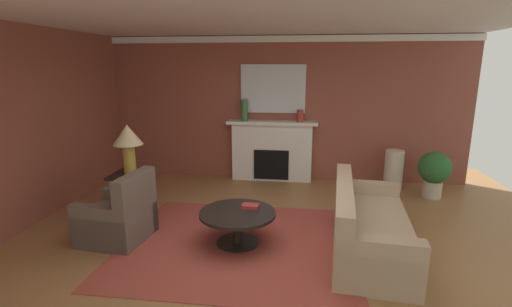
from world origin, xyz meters
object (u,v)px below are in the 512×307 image
at_px(vase_tall_corner, 394,170).
at_px(fireplace, 272,152).
at_px(vase_mantel_left, 244,110).
at_px(sofa, 367,228).
at_px(coffee_table, 238,220).
at_px(armchair_near_window, 119,218).
at_px(mantel_mirror, 273,89).
at_px(table_lamp, 128,140).
at_px(side_table, 132,192).
at_px(potted_plant, 434,171).
at_px(vase_mantel_right, 300,116).

bearing_deg(vase_tall_corner, fireplace, 172.69).
bearing_deg(vase_mantel_left, vase_tall_corner, -4.95).
xyz_separation_m(sofa, coffee_table, (-1.65, -0.04, 0.04)).
height_order(vase_mantel_left, vase_tall_corner, vase_mantel_left).
bearing_deg(armchair_near_window, mantel_mirror, 59.94).
bearing_deg(vase_mantel_left, armchair_near_window, -112.98).
relative_size(fireplace, vase_tall_corner, 2.38).
height_order(mantel_mirror, vase_mantel_left, mantel_mirror).
relative_size(coffee_table, table_lamp, 1.33).
bearing_deg(armchair_near_window, side_table, 102.74).
xyz_separation_m(coffee_table, table_lamp, (-1.77, 0.69, 0.89)).
xyz_separation_m(sofa, armchair_near_window, (-3.25, -0.13, 0.01)).
distance_m(side_table, vase_mantel_left, 2.77).
height_order(vase_tall_corner, potted_plant, potted_plant).
distance_m(sofa, coffee_table, 1.65).
relative_size(side_table, potted_plant, 0.84).
height_order(fireplace, sofa, fireplace).
xyz_separation_m(mantel_mirror, vase_mantel_left, (-0.55, -0.17, -0.41)).
bearing_deg(vase_mantel_left, coffee_table, -82.76).
height_order(coffee_table, vase_mantel_right, vase_mantel_right).
distance_m(vase_mantel_right, vase_mantel_left, 1.10).
distance_m(armchair_near_window, vase_mantel_left, 3.36).
height_order(vase_mantel_right, vase_mantel_left, vase_mantel_left).
distance_m(side_table, vase_tall_corner, 4.70).
bearing_deg(table_lamp, sofa, -10.68).
bearing_deg(potted_plant, fireplace, 167.18).
bearing_deg(sofa, vase_tall_corner, 71.07).
bearing_deg(vase_mantel_left, fireplace, 5.15).
distance_m(side_table, potted_plant, 5.13).
bearing_deg(fireplace, sofa, -62.80).
xyz_separation_m(vase_mantel_left, vase_tall_corner, (2.88, -0.25, -1.05)).
xyz_separation_m(armchair_near_window, side_table, (-0.17, 0.77, 0.09)).
bearing_deg(sofa, table_lamp, 169.32).
bearing_deg(armchair_near_window, coffee_table, 3.01).
relative_size(mantel_mirror, vase_mantel_right, 5.43).
xyz_separation_m(coffee_table, vase_mantel_right, (0.74, 2.84, 1.00)).
height_order(mantel_mirror, potted_plant, mantel_mirror).
height_order(mantel_mirror, table_lamp, mantel_mirror).
height_order(fireplace, coffee_table, fireplace).
distance_m(mantel_mirror, armchair_near_window, 3.89).
bearing_deg(vase_mantel_left, sofa, -54.25).
bearing_deg(mantel_mirror, fireplace, -90.00).
bearing_deg(sofa, vase_mantel_left, 125.75).
relative_size(fireplace, vase_mantel_right, 7.61).
height_order(mantel_mirror, coffee_table, mantel_mirror).
height_order(mantel_mirror, vase_mantel_right, mantel_mirror).
distance_m(fireplace, armchair_near_window, 3.48).
bearing_deg(potted_plant, mantel_mirror, 164.96).
xyz_separation_m(fireplace, sofa, (1.46, -2.84, -0.28)).
bearing_deg(table_lamp, side_table, 180.00).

